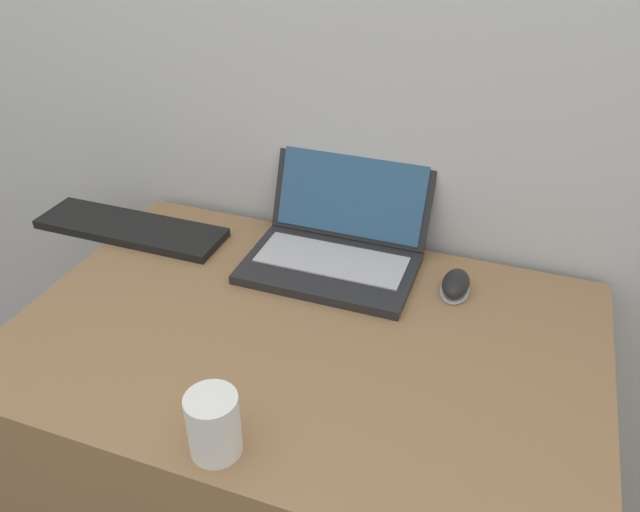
% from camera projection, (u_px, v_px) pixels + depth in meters
% --- Properties ---
extents(wall_back, '(7.00, 0.04, 2.50)m').
position_uv_depth(wall_back, '(375.00, 7.00, 1.21)').
color(wall_back, silver).
rests_on(wall_back, ground_plane).
extents(desk, '(1.09, 0.72, 0.75)m').
position_uv_depth(desk, '(307.00, 463.00, 1.37)').
color(desk, '#936D47').
rests_on(desk, ground_plane).
extents(laptop, '(0.36, 0.31, 0.21)m').
position_uv_depth(laptop, '(337.00, 242.00, 1.35)').
color(laptop, '#232326').
rests_on(laptop, desk).
extents(drink_cup, '(0.08, 0.08, 0.11)m').
position_uv_depth(drink_cup, '(214.00, 424.00, 0.91)').
color(drink_cup, white).
rests_on(drink_cup, desk).
extents(computer_mouse, '(0.06, 0.10, 0.04)m').
position_uv_depth(computer_mouse, '(456.00, 284.00, 1.27)').
color(computer_mouse, '#B2B2B7').
rests_on(computer_mouse, desk).
extents(external_keyboard, '(0.46, 0.13, 0.02)m').
position_uv_depth(external_keyboard, '(131.00, 228.00, 1.47)').
color(external_keyboard, black).
rests_on(external_keyboard, desk).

